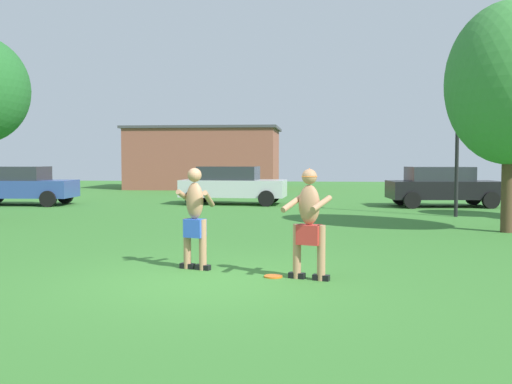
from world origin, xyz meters
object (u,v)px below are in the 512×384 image
object	(u,v)px
player_in_blue	(195,216)
car_blue_mid_lot	(20,185)
player_with_cap	(309,218)
car_silver_far_end	(232,185)
frisbee	(273,276)
lamp_post	(458,118)
tree_right_field	(510,84)
car_black_near_post	(443,186)

from	to	relation	value
player_in_blue	car_blue_mid_lot	size ratio (longest dim) A/B	0.40
player_with_cap	car_blue_mid_lot	world-z (taller)	player_with_cap
car_blue_mid_lot	car_silver_far_end	bearing A→B (deg)	8.31
frisbee	car_blue_mid_lot	size ratio (longest dim) A/B	0.07
car_silver_far_end	frisbee	bearing A→B (deg)	-79.41
lamp_post	tree_right_field	bearing A→B (deg)	-85.14
player_with_cap	car_silver_far_end	size ratio (longest dim) A/B	0.40
tree_right_field	frisbee	bearing A→B (deg)	-131.44
player_in_blue	tree_right_field	bearing A→B (deg)	39.69
car_blue_mid_lot	lamp_post	xyz separation A→B (m)	(16.65, -3.20, 2.38)
player_with_cap	car_blue_mid_lot	size ratio (longest dim) A/B	0.40
player_with_cap	car_silver_far_end	distance (m)	15.34
car_blue_mid_lot	player_with_cap	bearing A→B (deg)	-48.88
player_with_cap	frisbee	size ratio (longest dim) A/B	5.89
lamp_post	tree_right_field	world-z (taller)	tree_right_field
tree_right_field	lamp_post	bearing A→B (deg)	94.86
player_in_blue	car_black_near_post	world-z (taller)	player_in_blue
player_with_cap	tree_right_field	distance (m)	8.67
player_with_cap	player_in_blue	distance (m)	2.06
car_blue_mid_lot	tree_right_field	xyz separation A→B (m)	(17.00, -7.25, 2.99)
frisbee	car_silver_far_end	xyz separation A→B (m)	(-2.78, 14.85, 0.81)
frisbee	lamp_post	world-z (taller)	lamp_post
player_in_blue	lamp_post	bearing A→B (deg)	56.01
car_blue_mid_lot	tree_right_field	bearing A→B (deg)	-23.09
tree_right_field	car_blue_mid_lot	bearing A→B (deg)	156.91
frisbee	tree_right_field	size ratio (longest dim) A/B	0.05
lamp_post	car_blue_mid_lot	bearing A→B (deg)	169.13
frisbee	car_silver_far_end	distance (m)	15.13
car_black_near_post	car_silver_far_end	bearing A→B (deg)	177.51
car_black_near_post	tree_right_field	distance (m)	8.67
car_black_near_post	frisbee	bearing A→B (deg)	-111.43
player_in_blue	car_silver_far_end	xyz separation A→B (m)	(-1.39, 14.30, -0.10)
lamp_post	tree_right_field	xyz separation A→B (m)	(0.34, -4.05, 0.61)
car_black_near_post	lamp_post	xyz separation A→B (m)	(-0.43, -4.09, 2.38)
player_with_cap	lamp_post	size ratio (longest dim) A/B	0.34
player_with_cap	tree_right_field	bearing A→B (deg)	52.11
car_black_near_post	lamp_post	size ratio (longest dim) A/B	0.87
car_blue_mid_lot	tree_right_field	world-z (taller)	tree_right_field
player_with_cap	player_in_blue	bearing A→B (deg)	161.08
frisbee	car_blue_mid_lot	world-z (taller)	car_blue_mid_lot
car_black_near_post	tree_right_field	world-z (taller)	tree_right_field
player_in_blue	car_silver_far_end	size ratio (longest dim) A/B	0.40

